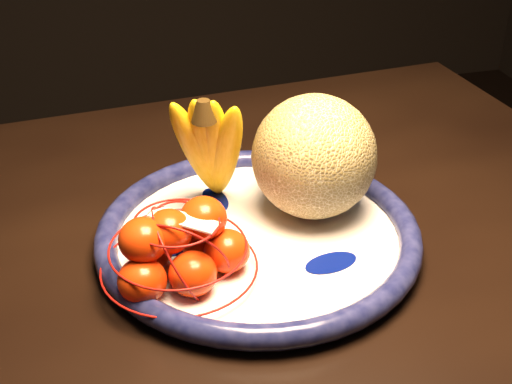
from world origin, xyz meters
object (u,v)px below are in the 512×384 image
object	(u,v)px
fruit_bowl	(258,235)
mandarin_bag	(179,248)
cantaloupe	(314,157)
banana_bunch	(211,144)
dining_table	(52,361)

from	to	relation	value
fruit_bowl	mandarin_bag	size ratio (longest dim) A/B	1.99
cantaloupe	banana_bunch	size ratio (longest dim) A/B	0.88
dining_table	mandarin_bag	world-z (taller)	mandarin_bag
cantaloupe	mandarin_bag	size ratio (longest dim) A/B	0.78
cantaloupe	mandarin_bag	xyz separation A→B (m)	(-0.18, -0.09, -0.04)
dining_table	mandarin_bag	distance (m)	0.20
banana_bunch	cantaloupe	bearing A→B (deg)	3.93
dining_table	fruit_bowl	size ratio (longest dim) A/B	4.26
dining_table	banana_bunch	size ratio (longest dim) A/B	9.54
cantaloupe	mandarin_bag	bearing A→B (deg)	-154.64
dining_table	banana_bunch	xyz separation A→B (m)	(0.22, 0.12, 0.19)
dining_table	cantaloupe	distance (m)	0.39
fruit_bowl	banana_bunch	distance (m)	0.12
fruit_bowl	mandarin_bag	world-z (taller)	mandarin_bag
dining_table	fruit_bowl	world-z (taller)	fruit_bowl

